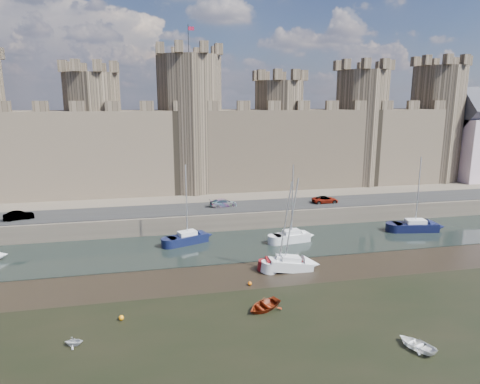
% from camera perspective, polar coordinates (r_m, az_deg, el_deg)
% --- Properties ---
extents(ground, '(160.00, 160.00, 0.00)m').
position_cam_1_polar(ground, '(33.12, -1.10, -21.46)').
color(ground, black).
rests_on(ground, ground).
extents(water_channel, '(160.00, 12.00, 0.08)m').
position_cam_1_polar(water_channel, '(54.49, -5.92, -7.44)').
color(water_channel, black).
rests_on(water_channel, ground).
extents(quay, '(160.00, 60.00, 2.50)m').
position_cam_1_polar(quay, '(88.87, -8.45, 1.07)').
color(quay, '#4C443A').
rests_on(quay, ground).
extents(road, '(160.00, 7.00, 0.10)m').
position_cam_1_polar(road, '(63.28, -6.95, -2.28)').
color(road, black).
rests_on(road, quay).
extents(castle, '(108.50, 11.00, 29.00)m').
position_cam_1_polar(castle, '(75.48, -8.59, 7.07)').
color(castle, '#42382B').
rests_on(castle, quay).
extents(car_1, '(3.97, 2.29, 1.24)m').
position_cam_1_polar(car_1, '(64.44, -27.41, -2.82)').
color(car_1, gray).
rests_on(car_1, quay).
extents(car_2, '(4.30, 2.19, 1.20)m').
position_cam_1_polar(car_2, '(64.28, -2.23, -1.46)').
color(car_2, gray).
rests_on(car_2, quay).
extents(car_3, '(4.08, 1.90, 1.13)m').
position_cam_1_polar(car_3, '(67.68, 11.30, -1.02)').
color(car_3, gray).
rests_on(car_3, quay).
extents(sailboat_1, '(5.52, 3.69, 10.31)m').
position_cam_1_polar(sailboat_1, '(56.01, -7.02, -6.08)').
color(sailboat_1, black).
rests_on(sailboat_1, ground).
extents(sailboat_2, '(4.92, 2.43, 10.19)m').
position_cam_1_polar(sailboat_2, '(56.56, 6.86, -5.89)').
color(sailboat_2, silver).
rests_on(sailboat_2, ground).
extents(sailboat_3, '(6.34, 3.32, 10.57)m').
position_cam_1_polar(sailboat_3, '(65.54, 22.31, -4.20)').
color(sailboat_3, black).
rests_on(sailboat_3, ground).
extents(sailboat_4, '(4.43, 2.22, 9.93)m').
position_cam_1_polar(sailboat_4, '(47.76, 5.94, -9.47)').
color(sailboat_4, maroon).
rests_on(sailboat_4, ground).
extents(sailboat_5, '(4.83, 1.98, 10.33)m').
position_cam_1_polar(sailboat_5, '(47.72, 6.73, -9.50)').
color(sailboat_5, silver).
rests_on(sailboat_5, ground).
extents(dinghy_2, '(3.01, 3.53, 0.62)m').
position_cam_1_polar(dinghy_2, '(36.65, 22.46, -18.30)').
color(dinghy_2, white).
rests_on(dinghy_2, ground).
extents(dinghy_3, '(1.69, 1.55, 0.76)m').
position_cam_1_polar(dinghy_3, '(36.65, -21.30, -18.07)').
color(dinghy_3, silver).
rests_on(dinghy_3, ground).
extents(dinghy_4, '(4.03, 3.66, 0.69)m').
position_cam_1_polar(dinghy_4, '(39.42, 3.22, -14.98)').
color(dinghy_4, maroon).
rests_on(dinghy_4, ground).
extents(buoy_1, '(0.45, 0.45, 0.45)m').
position_cam_1_polar(buoy_1, '(39.14, -15.55, -15.86)').
color(buoy_1, orange).
rests_on(buoy_1, ground).
extents(buoy_3, '(0.40, 0.40, 0.40)m').
position_cam_1_polar(buoy_3, '(44.08, 1.31, -12.09)').
color(buoy_3, orange).
rests_on(buoy_3, ground).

